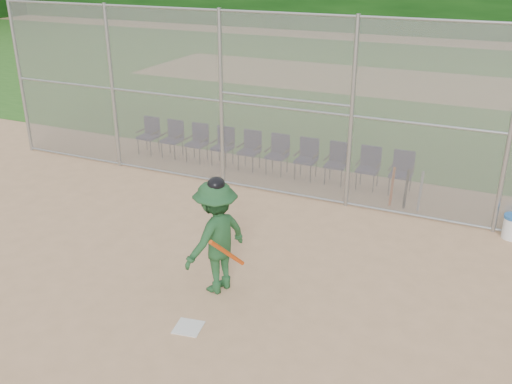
% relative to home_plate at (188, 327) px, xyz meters
% --- Properties ---
extents(ground, '(100.00, 100.00, 0.00)m').
position_rel_home_plate_xyz_m(ground, '(-0.15, 0.20, -0.01)').
color(ground, tan).
rests_on(ground, ground).
extents(grass_strip, '(100.00, 100.00, 0.00)m').
position_rel_home_plate_xyz_m(grass_strip, '(-0.15, 18.20, -0.00)').
color(grass_strip, '#295D1C').
rests_on(grass_strip, ground).
extents(dirt_patch_far, '(24.00, 24.00, 0.00)m').
position_rel_home_plate_xyz_m(dirt_patch_far, '(-0.15, 18.20, -0.00)').
color(dirt_patch_far, tan).
rests_on(dirt_patch_far, ground).
extents(backstop_fence, '(16.09, 0.09, 4.00)m').
position_rel_home_plate_xyz_m(backstop_fence, '(-0.15, 5.20, 2.06)').
color(backstop_fence, gray).
rests_on(backstop_fence, ground).
extents(home_plate, '(0.45, 0.45, 0.02)m').
position_rel_home_plate_xyz_m(home_plate, '(0.00, 0.00, 0.00)').
color(home_plate, silver).
rests_on(home_plate, ground).
extents(batter_at_plate, '(1.08, 1.40, 1.97)m').
position_rel_home_plate_xyz_m(batter_at_plate, '(-0.11, 1.13, 0.94)').
color(batter_at_plate, '#1F4E28').
rests_on(batter_at_plate, ground).
extents(spare_bats, '(0.66, 0.27, 0.85)m').
position_rel_home_plate_xyz_m(spare_bats, '(2.03, 5.66, 0.41)').
color(spare_bats, '#D84C14').
rests_on(spare_bats, ground).
extents(chair_0, '(0.54, 0.52, 0.96)m').
position_rel_home_plate_xyz_m(chair_0, '(-5.04, 6.36, 0.47)').
color(chair_0, '#10143C').
rests_on(chair_0, ground).
extents(chair_1, '(0.54, 0.52, 0.96)m').
position_rel_home_plate_xyz_m(chair_1, '(-4.28, 6.36, 0.47)').
color(chair_1, '#10143C').
rests_on(chair_1, ground).
extents(chair_2, '(0.54, 0.52, 0.96)m').
position_rel_home_plate_xyz_m(chair_2, '(-3.53, 6.36, 0.47)').
color(chair_2, '#10143C').
rests_on(chair_2, ground).
extents(chair_3, '(0.54, 0.52, 0.96)m').
position_rel_home_plate_xyz_m(chair_3, '(-2.77, 6.36, 0.47)').
color(chair_3, '#10143C').
rests_on(chair_3, ground).
extents(chair_4, '(0.54, 0.52, 0.96)m').
position_rel_home_plate_xyz_m(chair_4, '(-2.01, 6.36, 0.47)').
color(chair_4, '#10143C').
rests_on(chair_4, ground).
extents(chair_5, '(0.54, 0.52, 0.96)m').
position_rel_home_plate_xyz_m(chair_5, '(-1.26, 6.36, 0.47)').
color(chair_5, '#10143C').
rests_on(chair_5, ground).
extents(chair_6, '(0.54, 0.52, 0.96)m').
position_rel_home_plate_xyz_m(chair_6, '(-0.50, 6.36, 0.47)').
color(chair_6, '#10143C').
rests_on(chair_6, ground).
extents(chair_7, '(0.54, 0.52, 0.96)m').
position_rel_home_plate_xyz_m(chair_7, '(0.26, 6.36, 0.47)').
color(chair_7, '#10143C').
rests_on(chair_7, ground).
extents(chair_8, '(0.54, 0.52, 0.96)m').
position_rel_home_plate_xyz_m(chair_8, '(1.01, 6.36, 0.47)').
color(chair_8, '#10143C').
rests_on(chair_8, ground).
extents(chair_9, '(0.54, 0.52, 0.96)m').
position_rel_home_plate_xyz_m(chair_9, '(1.77, 6.36, 0.47)').
color(chair_9, '#10143C').
rests_on(chair_9, ground).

